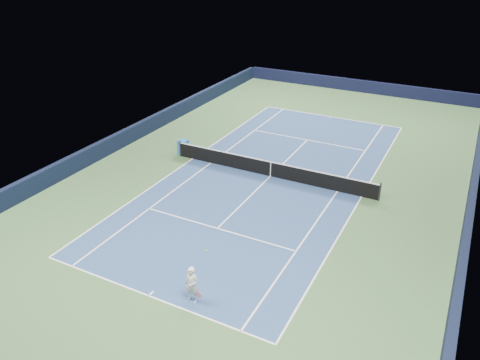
% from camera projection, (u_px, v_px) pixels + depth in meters
% --- Properties ---
extents(ground, '(40.00, 40.00, 0.00)m').
position_uv_depth(ground, '(270.00, 176.00, 27.93)').
color(ground, '#365830').
rests_on(ground, ground).
extents(wall_far, '(22.00, 0.35, 1.10)m').
position_uv_depth(wall_far, '(357.00, 86.00, 43.35)').
color(wall_far, black).
rests_on(wall_far, ground).
extents(wall_right, '(0.35, 40.00, 1.10)m').
position_uv_depth(wall_right, '(470.00, 211.00, 23.26)').
color(wall_right, black).
rests_on(wall_right, ground).
extents(wall_left, '(0.35, 40.00, 1.10)m').
position_uv_depth(wall_left, '(127.00, 137.00, 32.09)').
color(wall_left, black).
rests_on(wall_left, ground).
extents(court_surface, '(10.97, 23.77, 0.01)m').
position_uv_depth(court_surface, '(270.00, 176.00, 27.93)').
color(court_surface, navy).
rests_on(court_surface, ground).
extents(baseline_far, '(10.97, 0.08, 0.00)m').
position_uv_depth(baseline_far, '(331.00, 117.00, 37.32)').
color(baseline_far, white).
rests_on(baseline_far, ground).
extents(baseline_near, '(10.97, 0.08, 0.00)m').
position_uv_depth(baseline_near, '(149.00, 296.00, 18.53)').
color(baseline_near, white).
rests_on(baseline_near, ground).
extents(sideline_doubles_right, '(0.08, 23.77, 0.00)m').
position_uv_depth(sideline_doubles_right, '(362.00, 197.00, 25.69)').
color(sideline_doubles_right, white).
rests_on(sideline_doubles_right, ground).
extents(sideline_doubles_left, '(0.08, 23.77, 0.00)m').
position_uv_depth(sideline_doubles_left, '(193.00, 159.00, 30.16)').
color(sideline_doubles_left, white).
rests_on(sideline_doubles_left, ground).
extents(sideline_singles_right, '(0.08, 23.77, 0.00)m').
position_uv_depth(sideline_singles_right, '(337.00, 191.00, 26.25)').
color(sideline_singles_right, white).
rests_on(sideline_singles_right, ground).
extents(sideline_singles_left, '(0.08, 23.77, 0.00)m').
position_uv_depth(sideline_singles_left, '(211.00, 163.00, 29.60)').
color(sideline_singles_left, white).
rests_on(sideline_singles_left, ground).
extents(service_line_far, '(8.23, 0.08, 0.00)m').
position_uv_depth(service_line_far, '(307.00, 140.00, 32.98)').
color(service_line_far, white).
rests_on(service_line_far, ground).
extents(service_line_near, '(8.23, 0.08, 0.00)m').
position_uv_depth(service_line_near, '(217.00, 228.00, 22.87)').
color(service_line_near, white).
rests_on(service_line_near, ground).
extents(center_service_line, '(0.08, 12.80, 0.00)m').
position_uv_depth(center_service_line, '(270.00, 176.00, 27.92)').
color(center_service_line, white).
rests_on(center_service_line, ground).
extents(center_mark_far, '(0.08, 0.30, 0.00)m').
position_uv_depth(center_mark_far, '(330.00, 117.00, 37.20)').
color(center_mark_far, white).
rests_on(center_mark_far, ground).
extents(center_mark_near, '(0.08, 0.30, 0.00)m').
position_uv_depth(center_mark_near, '(151.00, 293.00, 18.65)').
color(center_mark_near, white).
rests_on(center_mark_near, ground).
extents(tennis_net, '(12.90, 0.10, 1.07)m').
position_uv_depth(tennis_net, '(271.00, 169.00, 27.70)').
color(tennis_net, black).
rests_on(tennis_net, ground).
extents(sponsor_cube, '(0.65, 0.60, 0.99)m').
position_uv_depth(sponsor_cube, '(183.00, 147.00, 30.57)').
color(sponsor_cube, blue).
rests_on(sponsor_cube, ground).
extents(tennis_player, '(0.75, 1.23, 1.82)m').
position_uv_depth(tennis_player, '(192.00, 285.00, 17.93)').
color(tennis_player, white).
rests_on(tennis_player, ground).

